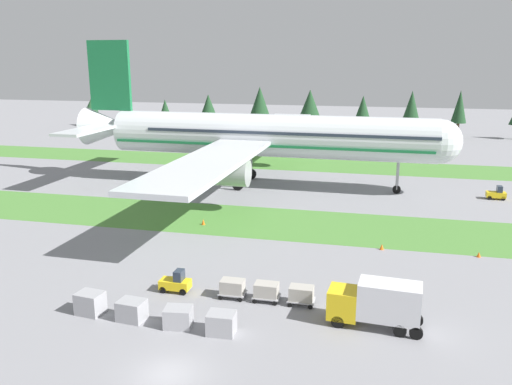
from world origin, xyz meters
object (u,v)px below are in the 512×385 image
cargo_dolly_third (301,294)px  taxiway_marker_2 (382,247)px  uld_container_1 (178,317)px  uld_container_0 (90,303)px  uld_container_3 (221,323)px  cargo_dolly_second (266,290)px  taxiway_marker_1 (479,255)px  airliner (259,135)px  taxiway_marker_0 (203,222)px  pushback_tractor (497,194)px  ground_crew_marshaller (336,305)px  baggage_tug (176,283)px  catering_truck (376,302)px  cargo_dolly_lead (232,287)px  uld_container_2 (132,310)px

cargo_dolly_third → taxiway_marker_2: cargo_dolly_third is taller
cargo_dolly_third → uld_container_1: (-8.39, -5.71, -0.16)m
uld_container_0 → uld_container_3: uld_container_0 is taller
cargo_dolly_second → taxiway_marker_1: bearing=-52.5°
airliner → taxiway_marker_2: (18.97, -25.24, -7.71)m
cargo_dolly_second → uld_container_0: 14.01m
uld_container_3 → airliner: bearing=99.5°
cargo_dolly_third → taxiway_marker_0: 23.47m
pushback_tractor → ground_crew_marshaller: (-19.27, -40.64, 0.13)m
airliner → baggage_tug: airliner is taller
catering_truck → ground_crew_marshaller: size_ratio=4.08×
airliner → taxiway_marker_1: 38.83m
catering_truck → uld_container_0: 22.01m
taxiway_marker_2 → cargo_dolly_lead: bearing=-129.9°
baggage_tug → uld_container_3: size_ratio=1.30×
airliner → uld_container_0: (-3.26, -45.08, -7.14)m
baggage_tug → uld_container_3: (5.85, -5.89, -0.01)m
taxiway_marker_0 → cargo_dolly_third: bearing=-51.4°
cargo_dolly_second → uld_container_3: bearing=160.5°
taxiway_marker_0 → taxiway_marker_1: size_ratio=1.33×
uld_container_1 → taxiway_marker_2: (14.75, 20.23, -0.46)m
taxiway_marker_1 → cargo_dolly_lead: bearing=-146.1°
cargo_dolly_second → uld_container_0: bearing=112.0°
baggage_tug → uld_container_3: 8.31m
cargo_dolly_second → taxiway_marker_1: 23.80m
pushback_tractor → taxiway_marker_2: bearing=148.2°
catering_truck → taxiway_marker_0: catering_truck is taller
cargo_dolly_lead → ground_crew_marshaller: (8.73, -1.45, 0.03)m
baggage_tug → ground_crew_marshaller: size_ratio=1.50×
baggage_tug → cargo_dolly_lead: baggage_tug is taller
baggage_tug → cargo_dolly_second: (7.92, 0.03, 0.10)m
catering_truck → uld_container_1: (-14.30, -3.37, -1.20)m
baggage_tug → taxiway_marker_0: 18.78m
taxiway_marker_0 → taxiway_marker_2: 21.34m
airliner → catering_truck: 46.38m
uld_container_1 → ground_crew_marshaller: bearing=20.5°
pushback_tractor → ground_crew_marshaller: size_ratio=1.51×
airliner → uld_container_3: 46.88m
cargo_dolly_lead → ground_crew_marshaller: size_ratio=1.27×
uld_container_2 → cargo_dolly_lead: bearing=40.6°
catering_truck → uld_container_2: catering_truck is taller
catering_truck → taxiway_marker_2: catering_truck is taller
uld_container_1 → uld_container_3: uld_container_3 is taller
catering_truck → uld_container_1: bearing=107.5°
pushback_tractor → taxiway_marker_0: size_ratio=3.75×
uld_container_0 → taxiway_marker_1: size_ratio=3.80×
cargo_dolly_second → cargo_dolly_third: 2.90m
taxiway_marker_0 → pushback_tractor: bearing=29.5°
catering_truck → uld_container_0: catering_truck is taller
taxiway_marker_1 → taxiway_marker_2: size_ratio=0.89×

